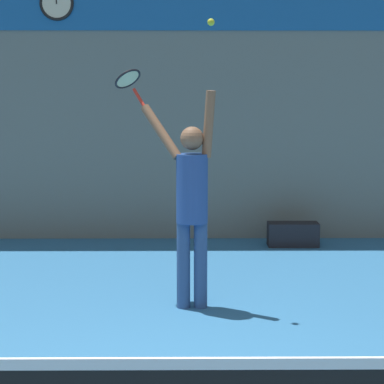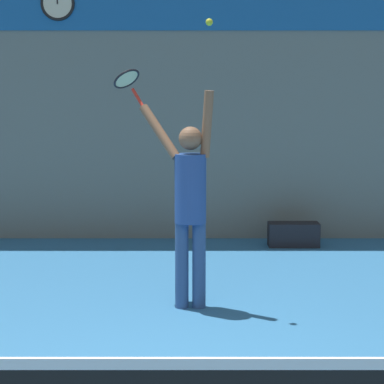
{
  "view_description": "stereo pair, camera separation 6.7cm",
  "coord_description": "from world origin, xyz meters",
  "views": [
    {
      "loc": [
        0.07,
        -3.86,
        2.06
      ],
      "look_at": [
        0.12,
        2.69,
        1.14
      ],
      "focal_mm": 65.0,
      "sensor_mm": 36.0,
      "label": 1
    },
    {
      "loc": [
        0.14,
        -3.86,
        2.06
      ],
      "look_at": [
        0.12,
        2.69,
        1.14
      ],
      "focal_mm": 65.0,
      "sensor_mm": 36.0,
      "label": 2
    }
  ],
  "objects": [
    {
      "name": "scoreboard_clock",
      "position": [
        -1.71,
        5.94,
        3.3
      ],
      "size": [
        0.47,
        0.04,
        0.47
      ],
      "color": "beige"
    },
    {
      "name": "tennis_ball",
      "position": [
        0.3,
        2.63,
        2.72
      ],
      "size": [
        0.07,
        0.07,
        0.07
      ],
      "color": "#CCDB2D"
    },
    {
      "name": "back_wall",
      "position": [
        0.0,
        6.02,
        2.5
      ],
      "size": [
        18.0,
        0.1,
        5.0
      ],
      "color": "slate",
      "rests_on": "ground_plane"
    },
    {
      "name": "equipment_bag",
      "position": [
        1.53,
        5.45,
        0.16
      ],
      "size": [
        0.69,
        0.29,
        0.33
      ],
      "color": "black",
      "rests_on": "ground_plane"
    },
    {
      "name": "sponsor_banner",
      "position": [
        0.0,
        5.96,
        3.3
      ],
      "size": [
        6.53,
        0.02,
        0.72
      ],
      "color": "#195B9E"
    },
    {
      "name": "tennis_player",
      "position": [
        0.12,
        2.7,
        1.08
      ],
      "size": [
        0.75,
        0.47,
        2.1
      ],
      "color": "#2D4C7F",
      "rests_on": "ground_plane"
    },
    {
      "name": "tennis_racket",
      "position": [
        -0.5,
        3.1,
        2.19
      ],
      "size": [
        0.38,
        0.37,
        0.39
      ],
      "color": "red"
    }
  ]
}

